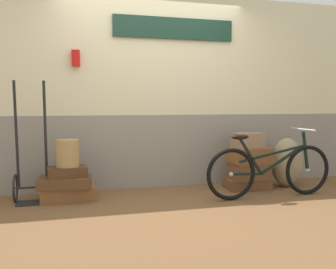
# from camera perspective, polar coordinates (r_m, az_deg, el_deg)

# --- Properties ---
(ground) EXTENTS (9.50, 5.20, 0.06)m
(ground) POSITION_cam_1_polar(r_m,az_deg,el_deg) (4.43, -0.10, -10.50)
(ground) COLOR brown
(station_building) EXTENTS (7.50, 0.74, 2.61)m
(station_building) POSITION_cam_1_polar(r_m,az_deg,el_deg) (5.11, -2.42, 6.67)
(station_building) COLOR gray
(station_building) RESTS_ON ground
(suitcase_0) EXTENTS (0.63, 0.39, 0.16)m
(suitcase_0) POSITION_cam_1_polar(r_m,az_deg,el_deg) (4.61, -14.97, -8.65)
(suitcase_0) COLOR brown
(suitcase_0) RESTS_ON ground
(suitcase_1) EXTENTS (0.63, 0.42, 0.12)m
(suitcase_1) POSITION_cam_1_polar(r_m,az_deg,el_deg) (4.54, -15.53, -7.02)
(suitcase_1) COLOR brown
(suitcase_1) RESTS_ON suitcase_0
(suitcase_2) EXTENTS (0.47, 0.32, 0.12)m
(suitcase_2) POSITION_cam_1_polar(r_m,az_deg,el_deg) (4.51, -15.18, -5.53)
(suitcase_2) COLOR #4C2D19
(suitcase_2) RESTS_ON suitcase_1
(suitcase_3) EXTENTS (0.59, 0.40, 0.14)m
(suitcase_3) POSITION_cam_1_polar(r_m,az_deg,el_deg) (5.14, 12.01, -7.33)
(suitcase_3) COLOR brown
(suitcase_3) RESTS_ON ground
(suitcase_4) EXTENTS (0.50, 0.37, 0.22)m
(suitcase_4) POSITION_cam_1_polar(r_m,az_deg,el_deg) (5.07, 12.34, -5.45)
(suitcase_4) COLOR brown
(suitcase_4) RESTS_ON suitcase_3
(suitcase_5) EXTENTS (0.55, 0.38, 0.20)m
(suitcase_5) POSITION_cam_1_polar(r_m,az_deg,el_deg) (5.05, 12.43, -3.10)
(suitcase_5) COLOR brown
(suitcase_5) RESTS_ON suitcase_4
(suitcase_6) EXTENTS (0.40, 0.27, 0.20)m
(suitcase_6) POSITION_cam_1_polar(r_m,az_deg,el_deg) (5.01, 12.16, -0.88)
(suitcase_6) COLOR #937051
(suitcase_6) RESTS_ON suitcase_5
(wicker_basket) EXTENTS (0.27, 0.27, 0.32)m
(wicker_basket) POSITION_cam_1_polar(r_m,az_deg,el_deg) (4.49, -15.15, -2.78)
(wicker_basket) COLOR #A8844C
(wicker_basket) RESTS_ON suitcase_2
(luggage_trolley) EXTENTS (0.40, 0.38, 1.40)m
(luggage_trolley) POSITION_cam_1_polar(r_m,az_deg,el_deg) (4.60, -20.11, -5.88)
(luggage_trolley) COLOR black
(luggage_trolley) RESTS_ON ground
(burlap_sack) EXTENTS (0.43, 0.37, 0.67)m
(burlap_sack) POSITION_cam_1_polar(r_m,az_deg,el_deg) (5.36, 17.70, -4.08)
(burlap_sack) COLOR #9E8966
(burlap_sack) RESTS_ON ground
(bicycle) EXTENTS (1.66, 0.46, 0.83)m
(bicycle) POSITION_cam_1_polar(r_m,az_deg,el_deg) (4.68, 15.37, -5.28)
(bicycle) COLOR black
(bicycle) RESTS_ON ground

